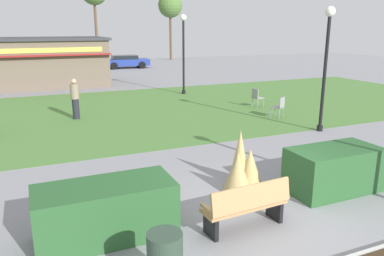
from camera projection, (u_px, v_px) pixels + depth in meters
ground_plane at (264, 217)px, 7.64m from camera, size 80.00×80.00×0.00m
lawn_patch at (129, 111)px, 17.32m from camera, size 36.00×12.00×0.01m
park_bench at (247, 206)px, 7.09m from camera, size 1.73×0.63×0.95m
hedge_left at (106, 211)px, 6.81m from camera, size 2.46×1.10×1.02m
hedge_right at (334, 170)px, 8.77m from camera, size 2.13×1.10×1.04m
ornamental_grass_behind_left at (240, 157)px, 9.12m from camera, size 0.54×0.54×1.37m
ornamental_grass_behind_right at (250, 167)px, 9.10m from camera, size 0.63×0.63×0.91m
ornamental_grass_behind_center at (238, 172)px, 8.72m from camera, size 0.69×0.69×0.95m
lamppost_mid at (326, 55)px, 13.35m from camera, size 0.36×0.36×4.42m
lamppost_far at (183, 45)px, 21.22m from camera, size 0.36×0.36×4.42m
food_kiosk at (31, 62)px, 24.43m from camera, size 9.51×5.46×3.10m
cafe_chair_west at (279, 106)px, 15.93m from camera, size 0.60×0.60×0.89m
cafe_chair_east at (257, 96)px, 18.11m from camera, size 0.49×0.49×0.89m
person_strolling at (75, 99)px, 15.68m from camera, size 0.34×0.34×1.69m
parked_car_west_slot at (1, 66)px, 31.64m from camera, size 4.31×2.28×1.20m
parked_car_center_slot at (62, 63)px, 33.52m from camera, size 4.35×2.35×1.20m
parked_car_east_slot at (126, 61)px, 35.74m from camera, size 4.32×2.28×1.20m
tree_right_bg at (170, 6)px, 43.66m from camera, size 2.80×2.80×7.61m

